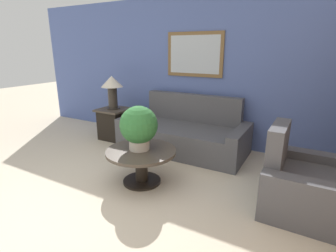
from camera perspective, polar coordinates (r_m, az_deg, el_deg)
ground_plane at (r=3.01m, az=-23.45°, el=-19.53°), size 20.00×20.00×0.00m
wall_back at (r=4.92m, az=4.48°, el=11.86°), size 7.30×0.09×2.60m
couch_main at (r=4.54m, az=3.47°, el=-1.71°), size 2.14×0.98×0.92m
armchair at (r=3.27m, az=27.48°, el=-11.27°), size 0.87×1.00×0.92m
coffee_table at (r=3.44m, az=-5.84°, el=-7.14°), size 0.91×0.91×0.46m
side_table at (r=5.20m, az=-11.61°, el=0.57°), size 0.56×0.56×0.60m
table_lamp at (r=5.05m, az=-12.09°, el=8.46°), size 0.41×0.41×0.62m
potted_plant_on_table at (r=3.32m, az=-6.38°, el=-0.10°), size 0.48×0.48×0.57m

